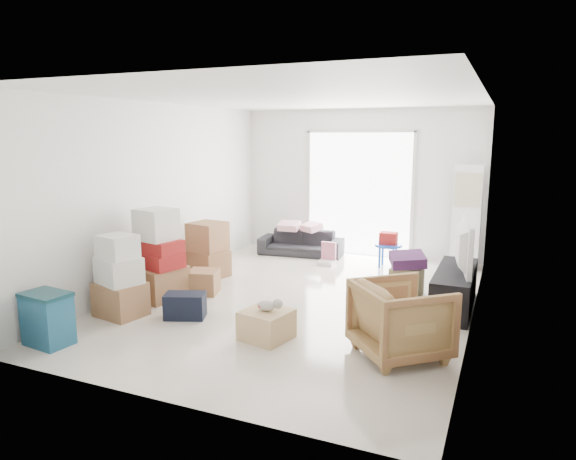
# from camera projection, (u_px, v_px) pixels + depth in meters

# --- Properties ---
(room_shell) EXTENTS (4.98, 6.48, 3.18)m
(room_shell) POSITION_uv_depth(u_px,v_px,m) (299.00, 202.00, 6.81)
(room_shell) COLOR white
(room_shell) RESTS_ON ground
(sliding_door) EXTENTS (2.10, 0.04, 2.33)m
(sliding_door) POSITION_uv_depth(u_px,v_px,m) (359.00, 189.00, 9.52)
(sliding_door) COLOR white
(sliding_door) RESTS_ON room_shell
(ac_tower) EXTENTS (0.45, 0.30, 1.75)m
(ac_tower) POSITION_uv_depth(u_px,v_px,m) (467.00, 217.00, 8.54)
(ac_tower) COLOR white
(ac_tower) RESTS_ON room_shell
(tv_console) EXTENTS (0.46, 1.54, 0.51)m
(tv_console) POSITION_uv_depth(u_px,v_px,m) (454.00, 289.00, 6.67)
(tv_console) COLOR black
(tv_console) RESTS_ON room_shell
(television) EXTENTS (0.81, 1.19, 0.15)m
(television) POSITION_uv_depth(u_px,v_px,m) (456.00, 264.00, 6.61)
(television) COLOR black
(television) RESTS_ON tv_console
(sofa) EXTENTS (1.59, 0.61, 0.61)m
(sofa) POSITION_uv_depth(u_px,v_px,m) (301.00, 239.00, 9.64)
(sofa) COLOR #242429
(sofa) RESTS_ON room_shell
(pillow_left) EXTENTS (0.40, 0.33, 0.12)m
(pillow_left) POSITION_uv_depth(u_px,v_px,m) (289.00, 219.00, 9.62)
(pillow_left) COLOR #F5B3C3
(pillow_left) RESTS_ON sofa
(pillow_right) EXTENTS (0.42, 0.39, 0.11)m
(pillow_right) POSITION_uv_depth(u_px,v_px,m) (312.00, 220.00, 9.52)
(pillow_right) COLOR #F5B3C3
(pillow_right) RESTS_ON sofa
(armchair) EXTENTS (1.13, 1.14, 0.86)m
(armchair) POSITION_uv_depth(u_px,v_px,m) (401.00, 316.00, 5.18)
(armchair) COLOR #A9894B
(armchair) RESTS_ON room_shell
(storage_bins) EXTENTS (0.54, 0.40, 0.58)m
(storage_bins) POSITION_uv_depth(u_px,v_px,m) (47.00, 319.00, 5.50)
(storage_bins) COLOR navy
(storage_bins) RESTS_ON room_shell
(box_stack_a) EXTENTS (0.64, 0.57, 1.03)m
(box_stack_a) POSITION_uv_depth(u_px,v_px,m) (120.00, 280.00, 6.35)
(box_stack_a) COLOR olive
(box_stack_a) RESTS_ON room_shell
(box_stack_b) EXTENTS (0.77, 0.74, 1.25)m
(box_stack_b) POSITION_uv_depth(u_px,v_px,m) (158.00, 260.00, 7.03)
(box_stack_b) COLOR olive
(box_stack_b) RESTS_ON room_shell
(box_stack_c) EXTENTS (0.70, 0.63, 0.87)m
(box_stack_c) POSITION_uv_depth(u_px,v_px,m) (208.00, 250.00, 8.15)
(box_stack_c) COLOR olive
(box_stack_c) RESTS_ON room_shell
(loose_box) EXTENTS (0.50, 0.50, 0.34)m
(loose_box) POSITION_uv_depth(u_px,v_px,m) (203.00, 282.00, 7.31)
(loose_box) COLOR olive
(loose_box) RESTS_ON room_shell
(duffel_bag) EXTENTS (0.56, 0.45, 0.31)m
(duffel_bag) POSITION_uv_depth(u_px,v_px,m) (185.00, 306.00, 6.32)
(duffel_bag) COLOR black
(duffel_bag) RESTS_ON room_shell
(ottoman) EXTENTS (0.43, 0.43, 0.42)m
(ottoman) POSITION_uv_depth(u_px,v_px,m) (407.00, 282.00, 7.18)
(ottoman) COLOR #9E905C
(ottoman) RESTS_ON room_shell
(blanket) EXTENTS (0.59, 0.59, 0.14)m
(blanket) POSITION_uv_depth(u_px,v_px,m) (407.00, 262.00, 7.13)
(blanket) COLOR #472052
(blanket) RESTS_ON ottoman
(kids_table) EXTENTS (0.47, 0.47, 0.60)m
(kids_table) POSITION_uv_depth(u_px,v_px,m) (388.00, 243.00, 8.71)
(kids_table) COLOR blue
(kids_table) RESTS_ON room_shell
(toy_walker) EXTENTS (0.31, 0.27, 0.38)m
(toy_walker) POSITION_uv_depth(u_px,v_px,m) (327.00, 258.00, 8.95)
(toy_walker) COLOR silver
(toy_walker) RESTS_ON room_shell
(wood_crate) EXTENTS (0.58, 0.58, 0.32)m
(wood_crate) POSITION_uv_depth(u_px,v_px,m) (266.00, 325.00, 5.68)
(wood_crate) COLOR tan
(wood_crate) RESTS_ON room_shell
(plush_bunny) EXTENTS (0.29, 0.16, 0.14)m
(plush_bunny) POSITION_uv_depth(u_px,v_px,m) (269.00, 305.00, 5.63)
(plush_bunny) COLOR #B2ADA8
(plush_bunny) RESTS_ON wood_crate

